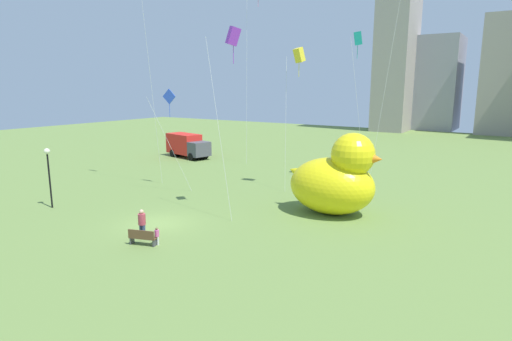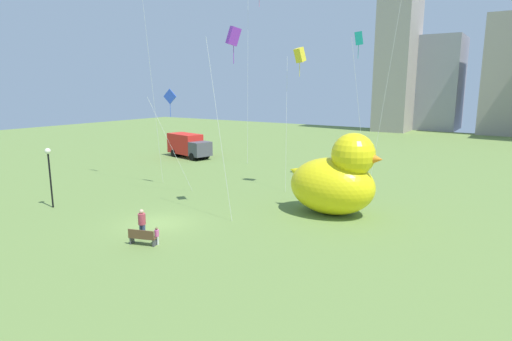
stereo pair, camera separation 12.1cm
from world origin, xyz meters
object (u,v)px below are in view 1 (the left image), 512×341
(lamppost, at_px, (48,164))
(kite_purple, at_px, (233,37))
(person_child, at_px, (157,235))
(kite_yellow, at_px, (299,56))
(giant_inflatable_duck, at_px, (335,179))
(box_truck, at_px, (187,146))
(park_bench, at_px, (142,237))
(person_adult, at_px, (142,223))
(kite_teal, at_px, (358,39))
(kite_blue, at_px, (169,100))

(lamppost, bearing_deg, kite_purple, 27.28)
(person_child, bearing_deg, kite_yellow, 88.49)
(giant_inflatable_duck, relative_size, box_truck, 1.02)
(box_truck, bearing_deg, giant_inflatable_duck, -26.60)
(park_bench, distance_m, person_adult, 1.16)
(giant_inflatable_duck, height_order, box_truck, giant_inflatable_duck)
(giant_inflatable_duck, xyz_separation_m, lamppost, (-17.54, -9.67, 0.77))
(lamppost, xyz_separation_m, box_truck, (-6.74, 21.83, -1.71))
(kite_teal, bearing_deg, park_bench, -100.34)
(box_truck, xyz_separation_m, kite_yellow, (18.84, -7.25, 9.49))
(box_truck, bearing_deg, park_bench, -52.71)
(person_child, height_order, box_truck, box_truck)
(kite_purple, bearing_deg, giant_inflatable_duck, 31.95)
(person_child, bearing_deg, kite_blue, 130.52)
(park_bench, relative_size, box_truck, 0.24)
(park_bench, relative_size, person_adult, 0.93)
(giant_inflatable_duck, bearing_deg, kite_purple, -148.05)
(giant_inflatable_duck, distance_m, kite_yellow, 11.26)
(person_adult, xyz_separation_m, person_child, (1.39, -0.22, -0.41))
(park_bench, height_order, kite_blue, kite_blue)
(person_child, bearing_deg, giant_inflatable_duck, 61.38)
(person_child, relative_size, giant_inflatable_duck, 0.15)
(giant_inflatable_duck, relative_size, lamppost, 1.57)
(kite_blue, relative_size, kite_yellow, 0.72)
(lamppost, relative_size, kite_yellow, 0.37)
(lamppost, distance_m, kite_teal, 26.62)
(kite_blue, xyz_separation_m, kite_yellow, (9.31, 5.24, 3.49))
(kite_teal, bearing_deg, box_truck, 174.94)
(kite_purple, distance_m, kite_yellow, 8.54)
(park_bench, xyz_separation_m, box_truck, (-17.81, 23.39, 0.98))
(giant_inflatable_duck, xyz_separation_m, kite_purple, (-5.77, -3.60, 9.21))
(kite_purple, distance_m, kite_blue, 10.43)
(kite_purple, distance_m, kite_teal, 14.23)
(person_child, distance_m, box_truck, 29.40)
(park_bench, distance_m, kite_purple, 13.52)
(person_adult, height_order, kite_yellow, kite_yellow)
(kite_blue, distance_m, kite_yellow, 11.24)
(kite_purple, bearing_deg, lamppost, -152.72)
(kite_teal, relative_size, kite_blue, 1.58)
(giant_inflatable_duck, height_order, kite_purple, kite_purple)
(kite_teal, bearing_deg, kite_blue, -139.10)
(person_adult, height_order, kite_purple, kite_purple)
(giant_inflatable_duck, height_order, lamppost, giant_inflatable_duck)
(kite_purple, bearing_deg, kite_blue, 160.03)
(kite_blue, bearing_deg, person_child, -49.48)
(kite_purple, xyz_separation_m, kite_blue, (-8.99, 3.27, -4.15))
(park_bench, bearing_deg, lamppost, 171.96)
(giant_inflatable_duck, height_order, kite_teal, kite_teal)
(kite_teal, bearing_deg, person_adult, -102.74)
(lamppost, xyz_separation_m, kite_purple, (11.77, 6.07, 8.44))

